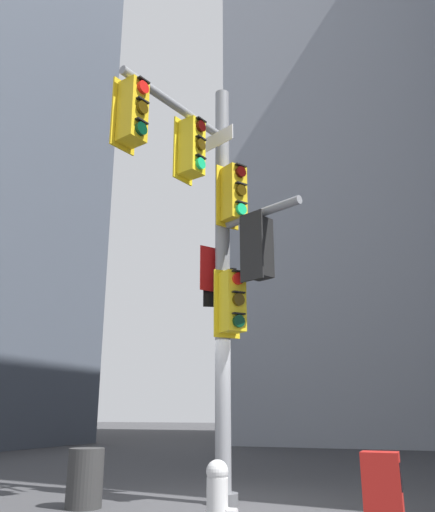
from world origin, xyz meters
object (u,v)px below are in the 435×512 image
trash_bin (85,478)px  signal_pole_assembly (216,234)px  newspaper_box (383,492)px  fire_hydrant (218,504)px

trash_bin → signal_pole_assembly: bearing=18.4°
trash_bin → newspaper_box: bearing=-1.7°
newspaper_box → fire_hydrant: bearing=-133.1°
fire_hydrant → trash_bin: fire_hydrant is taller
signal_pole_assembly → newspaper_box: bearing=-16.9°
signal_pole_assembly → newspaper_box: signal_pole_assembly is taller
fire_hydrant → newspaper_box: (1.49, 1.60, -0.01)m
signal_pole_assembly → fire_hydrant: size_ratio=8.21×
fire_hydrant → signal_pole_assembly: bearing=111.8°
signal_pole_assembly → trash_bin: 4.28m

